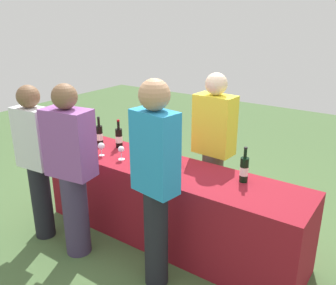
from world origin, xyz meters
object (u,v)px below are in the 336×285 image
Objects in this scene: wine_bottle_3 at (244,169)px; wine_glass_2 at (137,155)px; guest_0 at (36,158)px; guest_1 at (71,168)px; wine_glass_0 at (101,146)px; wine_bottle_1 at (119,138)px; server_pouring at (214,146)px; wine_glass_1 at (121,150)px; wine_bottle_0 at (99,135)px; guest_2 at (155,178)px; wine_bottle_2 at (178,155)px.

wine_bottle_3 is 2.30× the size of wine_glass_2.
guest_1 is (0.48, 0.01, 0.02)m from guest_0.
wine_glass_2 is (0.44, 0.03, -0.00)m from wine_glass_0.
wine_bottle_1 is 0.29m from wine_glass_0.
server_pouring is at bearing 141.92° from wine_bottle_3.
server_pouring is (0.69, 0.62, -0.00)m from wine_glass_1.
guest_1 is (0.39, -0.74, -0.03)m from wine_bottle_0.
wine_glass_1 is (0.47, -0.18, -0.01)m from wine_bottle_0.
server_pouring is 1.00× the size of guest_1.
guest_0 reaches higher than wine_bottle_0.
wine_bottle_2 is at bearing 117.71° from guest_2.
wine_bottle_0 reaches higher than wine_glass_0.
wine_glass_2 is 0.08× the size of guest_2.
wine_glass_2 is 0.96m from guest_0.
guest_2 reaches higher than server_pouring.
wine_bottle_2 reaches higher than wine_glass_0.
wine_glass_2 is 0.09× the size of guest_1.
wine_glass_2 is (-0.34, -0.19, -0.02)m from wine_bottle_2.
wine_glass_1 is at bearing 157.29° from guest_2.
wine_glass_1 is at bearing -44.36° from wine_bottle_1.
wine_bottle_2 reaches higher than wine_glass_1.
server_pouring is (0.95, 0.38, -0.01)m from wine_bottle_1.
wine_bottle_1 is 0.88m from guest_0.
wine_glass_1 is at bearing -161.47° from wine_bottle_2.
guest_1 is at bearing -98.41° from wine_glass_1.
guest_2 is (-0.42, -0.70, 0.07)m from wine_bottle_3.
wine_bottle_0 reaches higher than wine_bottle_3.
wine_glass_1 is at bearing -20.50° from wine_bottle_0.
wine_bottle_2 reaches higher than wine_bottle_3.
guest_2 is (0.23, -0.65, 0.07)m from wine_bottle_2.
wine_bottle_0 is 1.02m from wine_bottle_2.
wine_bottle_3 is at bearing 19.21° from guest_0.
guest_1 is (-0.08, -0.56, -0.01)m from wine_glass_1.
wine_bottle_2 is at bearing 0.35° from wine_bottle_0.
guest_2 is (0.78, -0.47, 0.08)m from wine_glass_1.
wine_bottle_2 is (1.02, 0.01, 0.00)m from wine_bottle_0.
guest_2 reaches higher than guest_1.
guest_0 is (-0.77, -0.56, -0.02)m from wine_glass_2.
wine_bottle_2 is at bearing 28.95° from guest_0.
wine_glass_2 is (0.68, -0.19, -0.02)m from wine_bottle_0.
wine_bottle_1 is 0.18× the size of guest_2.
wine_glass_0 is (-1.43, -0.26, -0.02)m from wine_bottle_3.
guest_0 is 1.35m from guest_2.
wine_glass_0 is 1.01× the size of wine_glass_2.
wine_glass_2 is at bearing -29.37° from wine_bottle_1.
guest_2 is at bearing -2.81° from guest_1.
guest_1 is at bearing -62.01° from wine_bottle_0.
server_pouring reaches higher than wine_bottle_3.
wine_bottle_3 reaches higher than wine_glass_2.
wine_glass_0 is 0.24m from wine_glass_1.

